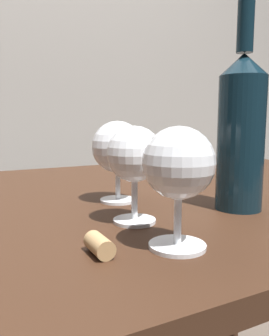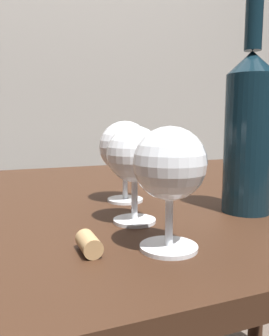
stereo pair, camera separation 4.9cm
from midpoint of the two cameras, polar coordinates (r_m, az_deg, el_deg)
back_wall at (r=1.90m, az=-15.04°, el=20.03°), size 5.00×0.08×2.60m
dining_table at (r=0.71m, az=-1.37°, el=-11.04°), size 1.53×0.85×0.75m
wine_glass_white at (r=0.39m, az=9.45°, el=0.18°), size 0.08×0.08×0.14m
wine_glass_amber at (r=0.49m, az=2.88°, el=2.00°), size 0.08×0.08×0.14m
wine_glass_pinot at (r=0.61m, az=0.30°, el=3.24°), size 0.09×0.09×0.14m
wine_bottle at (r=0.58m, az=20.68°, el=6.09°), size 0.08×0.08×0.35m
cork at (r=0.39m, az=-3.92°, el=-12.40°), size 0.02×0.04×0.02m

